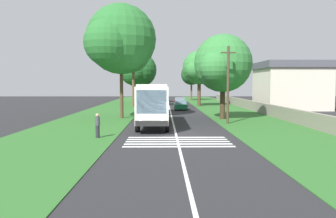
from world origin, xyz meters
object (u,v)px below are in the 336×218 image
(roadside_tree_right_0, at_px, (222,65))
(roadside_building, at_px, (290,85))
(roadside_tree_left_2, at_px, (132,57))
(roadside_tree_right_2, at_px, (191,75))
(coach_bus, at_px, (154,102))
(roadside_tree_left_1, at_px, (119,41))
(roadside_tree_right_1, at_px, (199,69))
(utility_pole, at_px, (228,84))
(roadside_tree_left_0, at_px, (138,71))
(trailing_car_1, at_px, (180,102))
(trailing_car_0, at_px, (180,105))
(pedestrian, at_px, (98,125))

(roadside_tree_right_0, height_order, roadside_building, roadside_tree_right_0)
(roadside_tree_left_2, xyz_separation_m, roadside_tree_right_0, (-19.61, -11.21, -2.32))
(roadside_tree_right_0, relative_size, roadside_tree_right_2, 1.08)
(roadside_tree_right_0, distance_m, roadside_tree_right_2, 42.28)
(coach_bus, distance_m, roadside_tree_right_0, 9.97)
(coach_bus, bearing_deg, roadside_tree_left_1, 29.64)
(roadside_tree_right_1, bearing_deg, coach_bus, 166.22)
(utility_pole, bearing_deg, roadside_building, -33.79)
(roadside_tree_right_2, bearing_deg, utility_pole, 179.74)
(roadside_tree_left_0, bearing_deg, roadside_tree_right_2, -44.02)
(roadside_tree_left_2, xyz_separation_m, utility_pole, (-24.25, -11.05, -4.28))
(roadside_tree_right_2, distance_m, roadside_building, 30.41)
(roadside_tree_left_2, relative_size, roadside_tree_right_0, 1.20)
(coach_bus, xyz_separation_m, roadside_tree_left_0, (36.74, 4.13, 4.14))
(roadside_tree_left_2, xyz_separation_m, roadside_tree_right_2, (22.66, -11.27, -2.31))
(roadside_tree_right_2, bearing_deg, trailing_car_1, 169.84)
(trailing_car_0, relative_size, roadside_building, 0.43)
(roadside_tree_right_0, xyz_separation_m, roadside_tree_right_1, (21.51, 0.27, 0.57))
(trailing_car_0, distance_m, roadside_building, 16.82)
(trailing_car_1, height_order, roadside_building, roadside_building)
(roadside_tree_left_0, bearing_deg, pedestrian, -179.41)
(roadside_tree_left_2, bearing_deg, roadside_tree_right_0, -150.25)
(coach_bus, height_order, pedestrian, coach_bus)
(roadside_tree_left_1, relative_size, pedestrian, 7.28)
(coach_bus, distance_m, roadside_tree_left_0, 37.20)
(roadside_tree_left_1, bearing_deg, trailing_car_0, -29.68)
(trailing_car_1, xyz_separation_m, roadside_tree_left_1, (-22.34, 7.58, 7.72))
(trailing_car_1, relative_size, pedestrian, 2.54)
(roadside_tree_right_1, bearing_deg, trailing_car_0, 156.78)
(coach_bus, height_order, roadside_tree_left_1, roadside_tree_left_1)
(roadside_tree_left_0, bearing_deg, roadside_building, -123.51)
(coach_bus, height_order, roadside_tree_left_2, roadside_tree_left_2)
(coach_bus, relative_size, roadside_building, 1.11)
(roadside_tree_right_1, relative_size, roadside_tree_right_2, 1.12)
(roadside_tree_left_1, bearing_deg, roadside_tree_left_0, 0.42)
(roadside_tree_left_1, height_order, roadside_tree_right_0, roadside_tree_left_1)
(roadside_tree_left_2, height_order, roadside_tree_right_1, roadside_tree_left_2)
(roadside_tree_left_1, relative_size, roadside_building, 1.22)
(utility_pole, bearing_deg, roadside_tree_left_2, 24.50)
(trailing_car_1, bearing_deg, coach_bus, 172.85)
(roadside_tree_right_0, height_order, pedestrian, roadside_tree_right_0)
(roadside_tree_left_0, height_order, roadside_tree_left_2, roadside_tree_left_2)
(trailing_car_0, xyz_separation_m, utility_pole, (-18.17, -3.54, 3.12))
(trailing_car_1, distance_m, roadside_tree_left_1, 24.82)
(pedestrian, bearing_deg, utility_pole, -51.53)
(roadside_tree_left_2, height_order, utility_pole, roadside_tree_left_2)
(trailing_car_1, bearing_deg, roadside_tree_left_2, 114.20)
(trailing_car_1, relative_size, roadside_tree_right_1, 0.46)
(trailing_car_1, relative_size, roadside_tree_left_2, 0.40)
(roadside_tree_right_2, height_order, roadside_building, roadside_tree_right_2)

